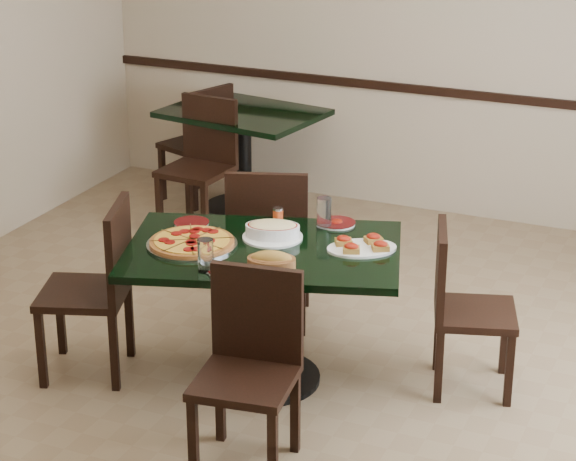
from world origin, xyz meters
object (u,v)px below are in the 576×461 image
at_px(chair_left, 99,280).
at_px(lasagna_casserole, 273,230).
at_px(main_table, 264,281).
at_px(chair_right, 460,300).
at_px(back_chair_near, 202,157).
at_px(chair_far, 269,238).
at_px(chair_near, 250,358).
at_px(bruschetta_platter, 362,245).
at_px(back_table, 243,141).
at_px(pepperoni_pizza, 192,242).
at_px(back_chair_left, 202,138).
at_px(bread_basket, 271,262).

relative_size(chair_left, lasagna_casserole, 2.94).
distance_m(main_table, chair_right, 1.00).
bearing_deg(back_chair_near, chair_far, -44.30).
xyz_separation_m(chair_far, chair_near, (0.49, -1.28, -0.03)).
height_order(lasagna_casserole, bruschetta_platter, lasagna_casserole).
bearing_deg(chair_near, back_table, 108.50).
xyz_separation_m(back_table, chair_far, (0.98, -1.70, 0.02)).
bearing_deg(chair_near, bruschetta_platter, 68.09).
bearing_deg(bruschetta_platter, chair_left, 165.18).
height_order(back_table, pepperoni_pizza, pepperoni_pizza).
height_order(chair_far, chair_left, chair_far).
bearing_deg(chair_right, bruschetta_platter, 92.88).
relative_size(back_chair_left, lasagna_casserole, 2.78).
bearing_deg(pepperoni_pizza, back_chair_near, 116.55).
distance_m(back_chair_near, pepperoni_pizza, 2.22).
xyz_separation_m(back_table, lasagna_casserole, (1.22, -2.17, 0.27)).
height_order(main_table, back_chair_near, back_chair_near).
height_order(main_table, lasagna_casserole, lasagna_casserole).
distance_m(lasagna_casserole, bread_basket, 0.40).
distance_m(bread_basket, bruschetta_platter, 0.51).
distance_m(main_table, bruschetta_platter, 0.53).
relative_size(main_table, bread_basket, 5.80).
distance_m(chair_far, back_chair_left, 2.18).
distance_m(back_table, chair_far, 1.96).
bearing_deg(back_chair_left, back_table, 106.08).
xyz_separation_m(back_chair_left, bruschetta_platter, (2.04, -2.15, 0.28)).
xyz_separation_m(pepperoni_pizza, lasagna_casserole, (0.33, 0.25, 0.03)).
bearing_deg(chair_near, main_table, 102.25).
bearing_deg(lasagna_casserole, chair_near, -90.15).
height_order(bread_basket, bruschetta_platter, bread_basket).
distance_m(chair_near, bruschetta_platter, 0.91).
xyz_separation_m(chair_far, lasagna_casserole, (0.24, -0.46, 0.25)).
distance_m(chair_left, pepperoni_pizza, 0.55).
relative_size(chair_right, bruschetta_platter, 2.04).
bearing_deg(pepperoni_pizza, main_table, 19.05).
bearing_deg(bruschetta_platter, chair_far, 115.72).
bearing_deg(bread_basket, chair_right, 20.42).
distance_m(chair_right, lasagna_casserole, 1.01).
bearing_deg(back_chair_left, main_table, 54.04).
xyz_separation_m(chair_left, lasagna_casserole, (0.81, 0.39, 0.27)).
bearing_deg(back_table, lasagna_casserole, -51.58).
bearing_deg(back_chair_left, chair_left, 36.30).
xyz_separation_m(back_chair_left, pepperoni_pizza, (1.23, -2.44, 0.27)).
bearing_deg(chair_far, main_table, 92.70).
distance_m(back_table, back_chair_left, 0.35).
height_order(chair_near, bruschetta_platter, chair_near).
bearing_deg(chair_near, lasagna_casserole, 99.76).
xyz_separation_m(back_table, back_chair_near, (-0.10, -0.45, -0.01)).
xyz_separation_m(back_table, bread_basket, (1.38, -2.54, 0.27)).
height_order(back_chair_left, lasagna_casserole, back_chair_left).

